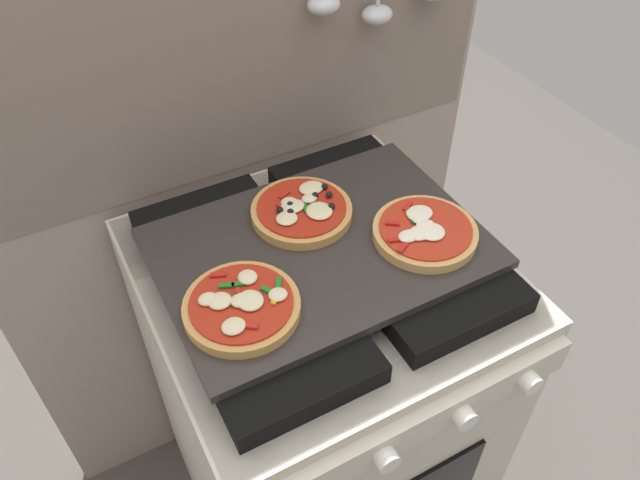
# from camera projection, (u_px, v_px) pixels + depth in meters

# --- Properties ---
(kitchen_backsplash) EXTENTS (1.10, 0.09, 1.55)m
(kitchen_backsplash) POSITION_uv_depth(u_px,v_px,m) (248.00, 192.00, 1.34)
(kitchen_backsplash) COLOR gray
(kitchen_backsplash) RESTS_ON ground_plane
(stove) EXTENTS (0.60, 0.64, 0.90)m
(stove) POSITION_uv_depth(u_px,v_px,m) (320.00, 396.00, 1.36)
(stove) COLOR beige
(stove) RESTS_ON ground_plane
(baking_tray) EXTENTS (0.54, 0.38, 0.02)m
(baking_tray) POSITION_uv_depth(u_px,v_px,m) (320.00, 248.00, 1.04)
(baking_tray) COLOR #2D2826
(baking_tray) RESTS_ON stove
(pizza_left) EXTENTS (0.18, 0.18, 0.03)m
(pizza_left) POSITION_uv_depth(u_px,v_px,m) (242.00, 306.00, 0.93)
(pizza_left) COLOR tan
(pizza_left) RESTS_ON baking_tray
(pizza_right) EXTENTS (0.18, 0.18, 0.03)m
(pizza_right) POSITION_uv_depth(u_px,v_px,m) (424.00, 231.00, 1.04)
(pizza_right) COLOR tan
(pizza_right) RESTS_ON baking_tray
(pizza_center) EXTENTS (0.18, 0.18, 0.03)m
(pizza_center) POSITION_uv_depth(u_px,v_px,m) (302.00, 210.00, 1.08)
(pizza_center) COLOR tan
(pizza_center) RESTS_ON baking_tray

